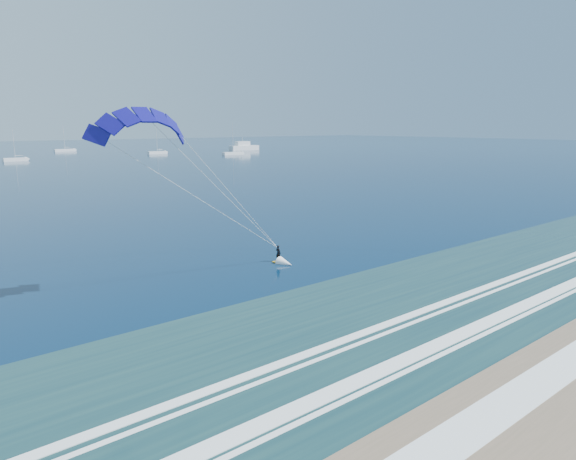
# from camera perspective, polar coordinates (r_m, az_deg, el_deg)

# --- Properties ---
(ground) EXTENTS (900.00, 900.00, 0.00)m
(ground) POSITION_cam_1_polar(r_m,az_deg,el_deg) (28.77, 23.91, -15.93)
(ground) COLOR #082645
(ground) RESTS_ON ground
(kitesurfer_rig) EXTENTS (19.86, 4.71, 15.11)m
(kitesurfer_rig) POSITION_cam_1_polar(r_m,az_deg,el_deg) (42.34, -7.91, 4.67)
(kitesurfer_rig) COLOR gold
(kitesurfer_rig) RESTS_ON ground
(motor_yacht) EXTENTS (16.06, 4.28, 6.50)m
(motor_yacht) POSITION_cam_1_polar(r_m,az_deg,el_deg) (268.10, -4.94, 9.21)
(motor_yacht) COLOR white
(motor_yacht) RESTS_ON ground
(sailboat_1) EXTENTS (8.00, 2.40, 11.20)m
(sailboat_1) POSITION_cam_1_polar(r_m,az_deg,el_deg) (209.27, -28.03, 6.94)
(sailboat_1) COLOR white
(sailboat_1) RESTS_ON ground
(sailboat_2) EXTENTS (9.82, 2.40, 13.20)m
(sailboat_2) POSITION_cam_1_polar(r_m,az_deg,el_deg) (275.80, -23.54, 8.14)
(sailboat_2) COLOR white
(sailboat_2) RESTS_ON ground
(sailboat_3) EXTENTS (8.72, 2.40, 11.90)m
(sailboat_3) POSITION_cam_1_polar(r_m,az_deg,el_deg) (238.69, -14.31, 8.35)
(sailboat_3) COLOR white
(sailboat_3) RESTS_ON ground
(sailboat_4) EXTENTS (10.05, 2.40, 13.43)m
(sailboat_4) POSITION_cam_1_polar(r_m,az_deg,el_deg) (226.58, -6.12, 8.48)
(sailboat_4) COLOR white
(sailboat_4) RESTS_ON ground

